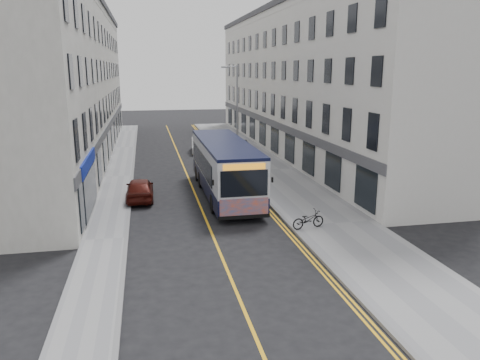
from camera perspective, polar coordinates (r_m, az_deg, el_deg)
name	(u,v)px	position (r m, az deg, el deg)	size (l,w,h in m)	color
ground	(208,226)	(23.79, -3.86, -5.57)	(140.00, 140.00, 0.00)	black
pavement_east	(268,170)	(36.33, 3.38, 1.19)	(4.50, 64.00, 0.12)	gray
pavement_west	(118,177)	(35.22, -14.61, 0.39)	(2.00, 64.00, 0.12)	gray
kerb_east	(239,171)	(35.83, -0.10, 1.05)	(0.18, 64.00, 0.13)	slate
kerb_west	(132,176)	(35.17, -12.99, 0.47)	(0.18, 64.00, 0.13)	slate
road_centre_line	(187,175)	(35.29, -6.48, 0.67)	(0.12, 64.00, 0.01)	#F5AD15
road_dbl_yellow_inner	(233,172)	(35.76, -0.81, 0.92)	(0.10, 64.00, 0.01)	#F5AD15
road_dbl_yellow_outer	(236,172)	(35.79, -0.50, 0.93)	(0.10, 64.00, 0.01)	#F5AD15
terrace_east	(298,82)	(45.66, 7.06, 11.75)	(6.00, 46.00, 13.00)	silver
terrace_west	(71,83)	(43.76, -19.87, 11.01)	(6.00, 46.00, 13.00)	silver
streetlamp	(236,113)	(37.15, -0.46, 8.23)	(1.32, 0.18, 8.00)	gray
city_bus	(224,166)	(28.87, -1.91, 1.69)	(2.74, 11.75, 3.41)	black
bicycle	(308,219)	(23.09, 8.32, -4.78)	(0.60, 1.71, 0.90)	black
pedestrian_near	(246,160)	(35.47, 0.72, 2.40)	(0.62, 0.40, 1.69)	brown
pedestrian_far	(246,151)	(39.11, 0.70, 3.57)	(0.91, 0.71, 1.88)	black
car_white	(200,145)	(44.59, -4.92, 4.29)	(1.50, 4.32, 1.42)	white
car_maroon	(140,189)	(28.78, -12.12, -1.07)	(1.61, 4.00, 1.36)	#49110C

